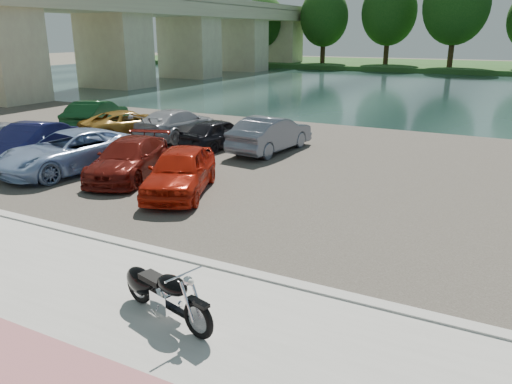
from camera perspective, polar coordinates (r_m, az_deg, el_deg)
ground at (r=9.61m, az=-12.51°, el=-13.07°), size 200.00×200.00×0.00m
promenade at (r=8.97m, az=-16.74°, el=-15.49°), size 60.00×6.00×0.10m
kerb at (r=10.97m, az=-5.83°, el=-8.20°), size 60.00×0.30×0.14m
parking_lot at (r=18.69m, az=9.42°, el=2.51°), size 60.00×18.00×0.04m
river at (r=46.77m, az=20.98°, el=10.64°), size 120.00×40.00×0.00m
far_bank at (r=78.52m, az=24.09°, el=12.92°), size 120.00×24.00×0.60m
bridge at (r=57.90m, az=-8.26°, el=18.22°), size 7.00×56.00×8.55m
motorcycle at (r=9.02m, az=-11.02°, el=-11.03°), size 2.28×0.96×1.05m
car_1 at (r=21.24m, az=-24.58°, el=5.07°), size 2.54×4.73×1.48m
car_2 at (r=19.29m, az=-20.51°, el=4.39°), size 3.31×5.60×1.46m
car_3 at (r=17.88m, az=-14.32°, el=3.73°), size 3.15×4.85×1.31m
car_4 at (r=15.71m, az=-8.66°, el=2.43°), size 3.14×4.56×1.44m
car_5 at (r=27.19m, az=-17.79°, el=8.35°), size 3.07×4.96×1.54m
car_6 at (r=25.04m, az=-14.31°, el=7.59°), size 3.58×5.03×1.27m
car_7 at (r=24.16m, az=-8.97°, el=7.72°), size 2.08×4.88×1.40m
car_8 at (r=21.95m, az=-4.26°, el=6.74°), size 2.29×4.01×1.29m
car_9 at (r=21.19m, az=1.69°, el=6.66°), size 2.05×4.67×1.49m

